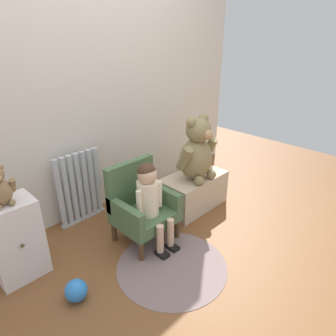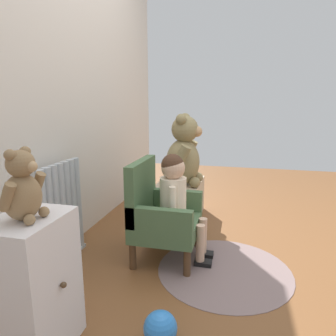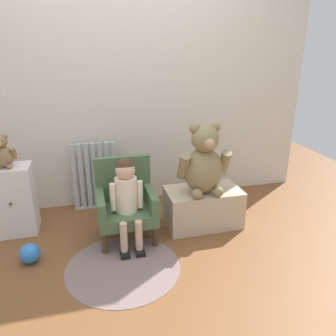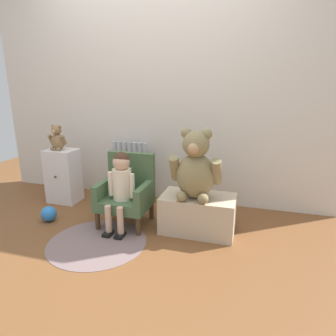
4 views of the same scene
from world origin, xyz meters
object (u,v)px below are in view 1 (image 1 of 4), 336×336
Objects in this scene: small_dresser at (15,240)px; floor_rug at (172,266)px; toy_ball at (76,290)px; child_armchair at (141,205)px; radiator at (80,188)px; child_figure at (150,194)px; large_teddy_bear at (197,152)px; low_bench at (193,191)px.

floor_rug is at bearing -41.79° from small_dresser.
floor_rug is at bearing -19.71° from toy_ball.
child_armchair reaches higher than floor_rug.
radiator is 0.74m from child_figure.
toy_ball is at bearing -164.71° from child_armchair.
large_teddy_bear is at bearing 28.38° from floor_rug.
radiator is 1.11× the size of small_dresser.
child_armchair is 0.79m from toy_ball.
child_armchair is 1.01× the size of low_bench.
radiator is 1.10m from large_teddy_bear.
large_teddy_bear reaches higher than low_bench.
radiator is at bearing 144.54° from large_teddy_bear.
child_figure is 0.67m from large_teddy_bear.
low_bench is 1.07× the size of large_teddy_bear.
large_teddy_bear is at bearing 6.84° from toy_ball.
small_dresser is at bearing 138.21° from floor_rug.
radiator is 1.02× the size of low_bench.
child_armchair is 0.69m from low_bench.
radiator is at bearing 97.22° from floor_rug.
child_figure is at bearing -90.00° from child_armchair.
radiator is 0.62m from child_armchair.
large_teddy_bear reaches higher than child_figure.
child_figure is (0.89, -0.39, 0.16)m from small_dresser.
floor_rug is 0.69m from toy_ball.
radiator reaches higher than child_armchair.
small_dresser is at bearing -156.01° from radiator.
child_figure reaches higher than child_armchair.
child_armchair reaches higher than toy_ball.
large_teddy_bear is (0.65, -0.03, 0.29)m from child_armchair.
child_figure reaches higher than radiator.
radiator is at bearing 23.99° from small_dresser.
radiator is 1.07m from low_bench.
toy_ball is (-0.52, -0.78, -0.25)m from radiator.
large_teddy_bear is 0.73× the size of floor_rug.
large_teddy_bear is at bearing 6.74° from child_figure.
large_teddy_bear is (0.86, -0.62, 0.27)m from radiator.
low_bench is 1.43m from toy_ball.
child_armchair is at bearing 15.29° from toy_ball.
floor_rug is (0.13, -1.01, -0.32)m from radiator.
large_teddy_bear is (-0.02, -0.05, 0.43)m from low_bench.
small_dresser is 0.72× the size of floor_rug.
low_bench is (0.67, 0.12, -0.29)m from child_figure.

